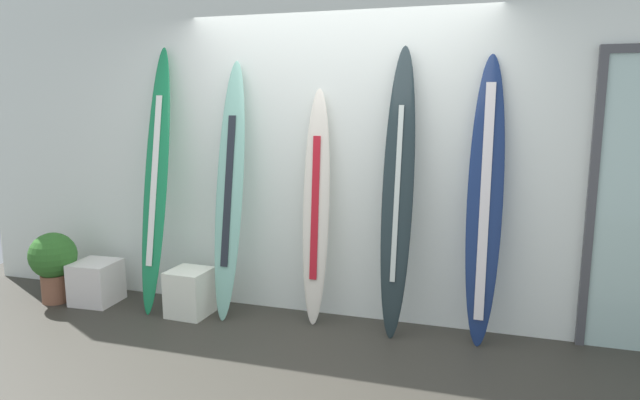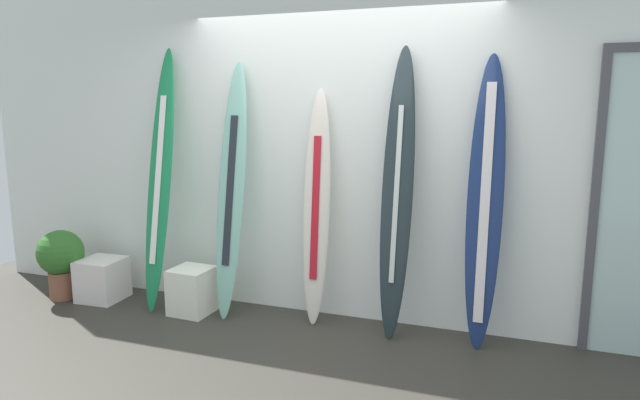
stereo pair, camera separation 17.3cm
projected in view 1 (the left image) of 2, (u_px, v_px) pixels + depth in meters
ground at (285, 383)px, 3.63m from camera, size 8.00×8.00×0.04m
wall_back at (339, 150)px, 4.61m from camera, size 7.20×0.20×2.80m
surfboard_emerald at (156, 183)px, 4.74m from camera, size 0.22×0.50×2.26m
surfboard_seafoam at (229, 193)px, 4.59m from camera, size 0.27×0.43×2.13m
surfboard_ivory at (316, 210)px, 4.47m from camera, size 0.24×0.30×1.91m
surfboard_charcoal at (398, 196)px, 4.20m from camera, size 0.26×0.37×2.22m
surfboard_navy at (485, 204)px, 4.06m from camera, size 0.26×0.32×2.14m
display_block_left at (96, 282)px, 5.01m from camera, size 0.38×0.38×0.38m
display_block_center at (190, 292)px, 4.72m from camera, size 0.34×0.34×0.40m
potted_plant at (53, 261)px, 5.00m from camera, size 0.41×0.41×0.64m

